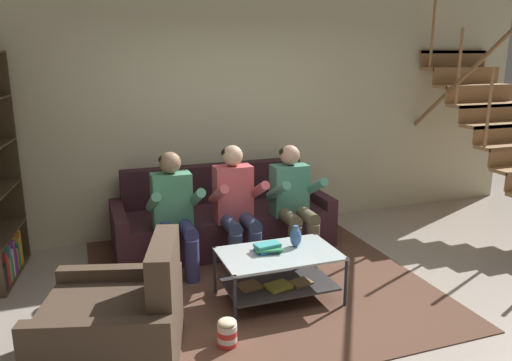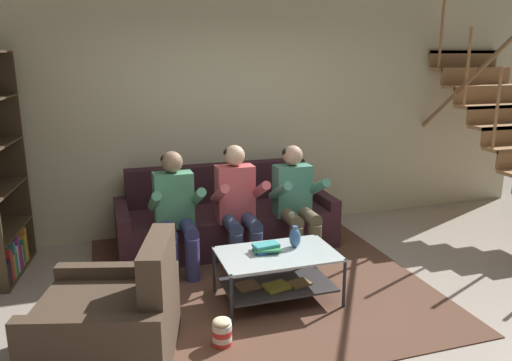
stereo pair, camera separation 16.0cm
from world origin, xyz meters
name	(u,v)px [view 2 (the right image)]	position (x,y,z in m)	size (l,w,h in m)	color
ground	(307,323)	(0.00, 0.00, 0.00)	(16.80, 16.80, 0.00)	#A69A8D
back_partition	(228,110)	(0.00, 2.46, 1.45)	(8.40, 0.12, 2.90)	beige
couch	(225,220)	(-0.20, 1.86, 0.28)	(2.37, 0.92, 0.87)	#3B2028
person_seated_left	(175,208)	(-0.83, 1.31, 0.65)	(0.50, 0.58, 1.19)	navy
person_seated_middle	(238,202)	(-0.20, 1.32, 0.66)	(0.50, 0.58, 1.22)	#313A59
person_seated_right	(296,198)	(0.43, 1.31, 0.64)	(0.50, 0.58, 1.18)	brown
coffee_table	(277,270)	(-0.11, 0.43, 0.29)	(1.01, 0.63, 0.44)	#B0C0C1
area_rug	(252,273)	(-0.15, 1.02, 0.01)	(3.01, 3.37, 0.01)	brown
vase	(295,237)	(0.10, 0.52, 0.53)	(0.10, 0.10, 0.19)	#396093
book_stack	(266,248)	(-0.18, 0.49, 0.48)	(0.25, 0.21, 0.07)	#2461B1
armchair	(112,323)	(-1.50, -0.04, 0.29)	(1.13, 1.12, 0.90)	#4A3A2B
popcorn_tub	(222,332)	(-0.73, -0.11, 0.11)	(0.15, 0.15, 0.22)	red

